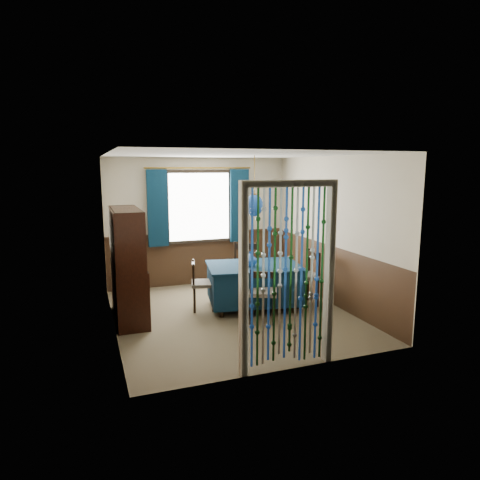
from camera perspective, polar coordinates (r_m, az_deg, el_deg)
name	(u,v)px	position (r m, az deg, el deg)	size (l,w,h in m)	color
floor	(232,314)	(6.92, -1.06, -9.86)	(4.00, 4.00, 0.00)	brown
ceiling	(232,155)	(6.52, -1.13, 11.32)	(4.00, 4.00, 0.00)	silver
wall_back	(199,222)	(8.50, -5.52, 2.45)	(3.60, 3.60, 0.00)	beige
wall_front	(291,264)	(4.79, 6.78, -3.21)	(3.60, 3.60, 0.00)	beige
wall_left	(111,244)	(6.26, -16.86, -0.52)	(4.00, 4.00, 0.00)	beige
wall_right	(332,231)	(7.38, 12.22, 1.18)	(4.00, 4.00, 0.00)	beige
wainscot_back	(200,259)	(8.61, -5.42, -2.51)	(3.60, 3.60, 0.00)	#3D2717
wainscot_front	(289,328)	(5.03, 6.53, -11.54)	(3.60, 3.60, 0.00)	#3D2717
wainscot_left	(114,295)	(6.43, -16.40, -7.11)	(4.00, 4.00, 0.00)	#3D2717
wainscot_right	(330,274)	(7.52, 11.92, -4.48)	(4.00, 4.00, 0.00)	#3D2717
window	(199,207)	(8.42, -5.47, 4.44)	(1.32, 0.12, 1.42)	black
doorway	(288,280)	(4.89, 6.42, -5.35)	(1.16, 0.12, 2.18)	silver
dining_table	(254,283)	(7.12, 1.86, -5.72)	(1.67, 1.30, 0.73)	#0B2338
chair_near	(263,293)	(6.46, 3.06, -7.08)	(0.55, 0.54, 0.85)	black
chair_far	(246,268)	(7.74, 0.87, -3.77)	(0.60, 0.58, 0.97)	black
chair_left	(202,284)	(7.05, -5.12, -5.83)	(0.47, 0.48, 0.81)	black
chair_right	(305,276)	(7.35, 8.68, -4.78)	(0.46, 0.48, 0.93)	black
sideboard	(128,281)	(6.76, -14.69, -5.37)	(0.46, 1.31, 1.71)	black
pendant_lamp	(254,205)	(6.89, 1.92, 4.67)	(0.29, 0.29, 0.97)	olive
vase_table	(250,259)	(6.96, 1.38, -2.61)	(0.20, 0.20, 0.21)	#164398
bowl_shelf	(133,246)	(6.35, -14.12, -0.77)	(0.22, 0.22, 0.05)	beige
vase_sideboard	(129,254)	(7.04, -14.63, -1.79)	(0.19, 0.19, 0.19)	beige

